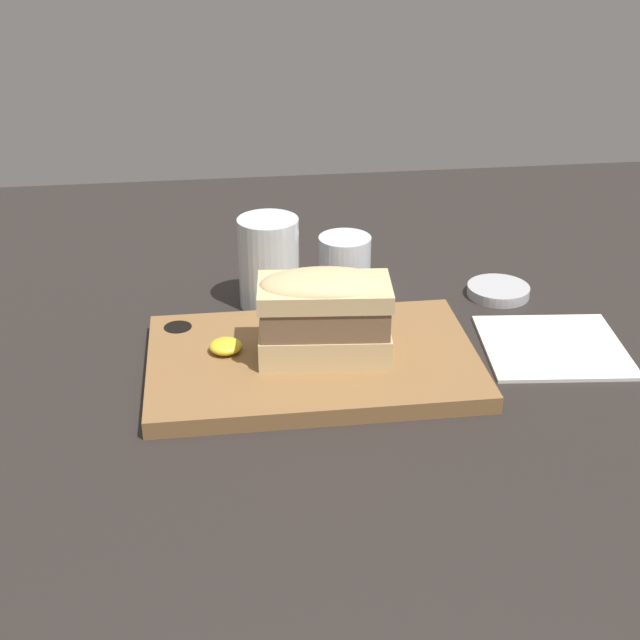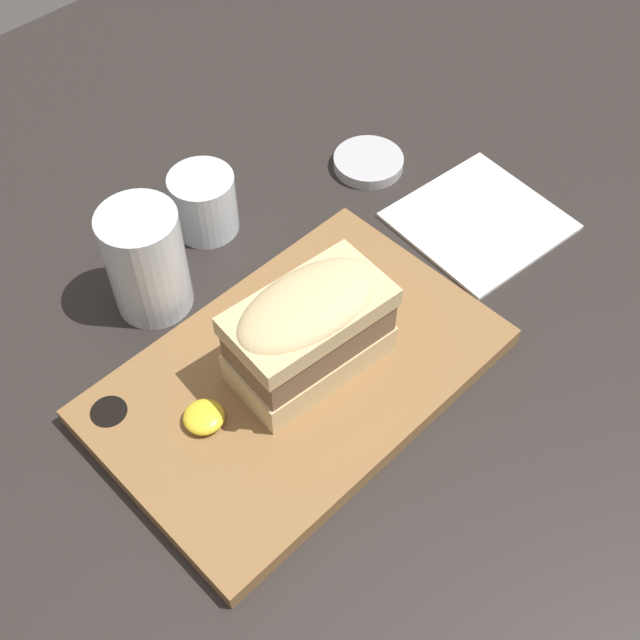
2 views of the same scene
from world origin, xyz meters
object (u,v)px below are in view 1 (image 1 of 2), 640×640
water_glass (269,268)px  condiment_dish (498,291)px  wine_glass (345,264)px  serving_board (312,361)px  napkin (553,347)px  sandwich (324,311)px

water_glass → condiment_dish: bearing=-2.5°
water_glass → condiment_dish: size_ratio=1.43×
wine_glass → condiment_dish: bearing=-16.1°
serving_board → water_glass: 16.76cm
condiment_dish → wine_glass: bearing=163.9°
napkin → condiment_dish: condiment_dish is taller
sandwich → napkin: sandwich is taller
serving_board → wine_glass: (6.58, 20.11, 2.05)cm
serving_board → napkin: (26.72, 1.03, -0.71)cm
water_glass → wine_glass: 10.66cm
serving_board → condiment_dish: serving_board is taller
sandwich → wine_glass: size_ratio=2.15×
wine_glass → condiment_dish: size_ratio=0.86×
serving_board → wine_glass: 21.26cm
condiment_dish → water_glass: bearing=177.5°
water_glass → napkin: size_ratio=0.66×
napkin → wine_glass: bearing=136.5°
sandwich → condiment_dish: 28.73cm
wine_glass → napkin: (20.14, -19.08, -2.76)cm
water_glass → sandwich: bearing=-75.0°
serving_board → water_glass: size_ratio=3.13×
water_glass → napkin: water_glass is taller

